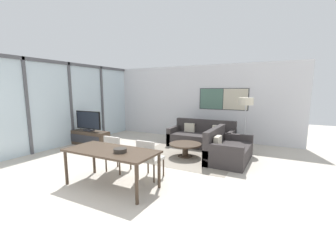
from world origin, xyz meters
TOP-DOWN VIEW (x-y plane):
  - ground_plane at (0.00, 0.00)m, footprint 24.00×24.00m
  - wall_back at (0.04, 5.93)m, footprint 7.76×0.09m
  - window_wall_left at (-3.37, 2.96)m, footprint 0.07×5.93m
  - area_rug at (0.76, 3.37)m, footprint 2.77×2.11m
  - tv_console at (-2.73, 3.11)m, footprint 1.49×0.47m
  - television at (-2.73, 3.11)m, footprint 1.08×0.20m
  - sofa_main at (0.76, 4.78)m, footprint 2.12×0.98m
  - sofa_side at (1.87, 3.56)m, footprint 0.98×1.63m
  - coffee_table at (0.76, 3.37)m, footprint 0.91×0.91m
  - dining_table at (0.27, 0.88)m, footprint 1.84×0.85m
  - dining_chair_left at (-0.18, 1.54)m, footprint 0.46×0.46m
  - dining_chair_centre at (0.72, 1.53)m, footprint 0.46×0.46m
  - fruit_bowl at (0.55, 0.83)m, footprint 0.25×0.25m
  - floor_lamp at (2.13, 4.82)m, footprint 0.44×0.44m

SIDE VIEW (x-z plane):
  - ground_plane at x=0.00m, z-range 0.00..0.00m
  - area_rug at x=0.76m, z-range 0.00..0.01m
  - tv_console at x=-2.73m, z-range 0.00..0.49m
  - sofa_side at x=1.87m, z-range -0.16..0.71m
  - sofa_main at x=0.76m, z-range -0.16..0.71m
  - coffee_table at x=0.76m, z-range 0.10..0.48m
  - dining_chair_left at x=-0.18m, z-range 0.06..0.92m
  - dining_chair_centre at x=0.72m, z-range 0.06..0.92m
  - dining_table at x=0.27m, z-range 0.30..1.03m
  - fruit_bowl at x=0.55m, z-range 0.74..0.82m
  - television at x=-2.73m, z-range 0.48..1.17m
  - wall_back at x=0.04m, z-range 0.01..2.81m
  - floor_lamp at x=2.13m, z-range 0.63..2.27m
  - window_wall_left at x=-3.37m, z-range 0.13..2.93m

